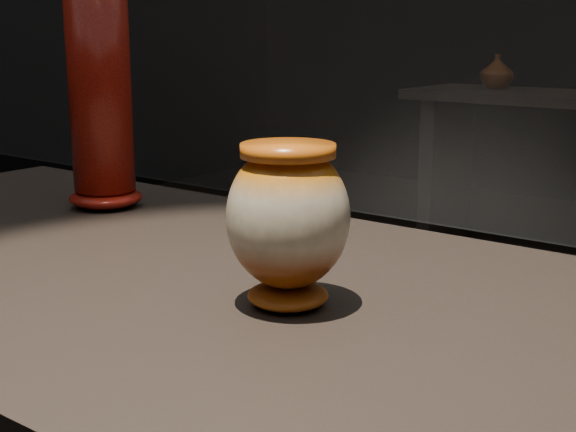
% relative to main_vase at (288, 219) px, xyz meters
% --- Properties ---
extents(main_vase, '(0.15, 0.15, 0.20)m').
position_rel_main_vase_xyz_m(main_vase, '(0.00, 0.00, 0.00)').
color(main_vase, '#79320A').
rests_on(main_vase, display_plinth).
extents(tall_vase, '(0.16, 0.16, 0.43)m').
position_rel_main_vase_xyz_m(tall_vase, '(-0.60, 0.23, 0.10)').
color(tall_vase, red).
rests_on(tall_vase, display_plinth).
extents(back_vase_left, '(0.19, 0.19, 0.18)m').
position_rel_main_vase_xyz_m(back_vase_left, '(-1.19, 3.39, -0.02)').
color(back_vase_left, brown).
rests_on(back_vase_left, back_shelf).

